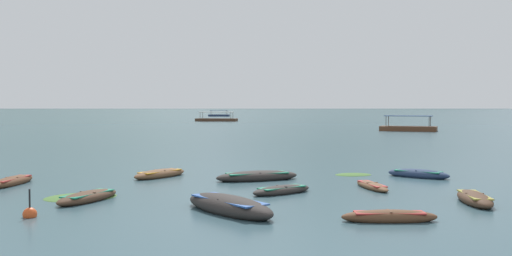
% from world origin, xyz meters
% --- Properties ---
extents(ground_plane, '(6000.00, 6000.00, 0.00)m').
position_xyz_m(ground_plane, '(0.00, 1500.00, 0.00)').
color(ground_plane, '#385660').
extents(mountain_1, '(2088.62, 2088.62, 615.11)m').
position_xyz_m(mountain_1, '(-904.57, 2261.76, 307.55)').
color(mountain_1, slate).
rests_on(mountain_1, ground).
extents(mountain_2, '(1339.86, 1339.86, 430.72)m').
position_xyz_m(mountain_2, '(183.67, 1914.37, 215.36)').
color(mountain_2, '#4C5B56').
rests_on(mountain_2, ground).
extents(rowboat_0, '(3.29, 2.74, 0.54)m').
position_xyz_m(rowboat_0, '(10.49, 24.78, 0.17)').
color(rowboat_0, navy).
rests_on(rowboat_0, ground).
extents(rowboat_1, '(4.04, 4.42, 0.76)m').
position_xyz_m(rowboat_1, '(1.35, 14.80, 0.23)').
color(rowboat_1, '#2D2826').
rests_on(rowboat_1, ground).
extents(rowboat_3, '(2.14, 3.50, 0.49)m').
position_xyz_m(rowboat_3, '(-4.37, 17.01, 0.15)').
color(rowboat_3, '#4C3323').
rests_on(rowboat_3, ground).
extents(rowboat_4, '(2.83, 3.56, 0.52)m').
position_xyz_m(rowboat_4, '(-3.05, 24.47, 0.16)').
color(rowboat_4, brown).
rests_on(rowboat_4, ground).
extents(rowboat_5, '(3.15, 0.93, 0.47)m').
position_xyz_m(rowboat_5, '(6.65, 13.45, 0.15)').
color(rowboat_5, brown).
rests_on(rowboat_5, ground).
extents(rowboat_6, '(1.43, 3.14, 0.36)m').
position_xyz_m(rowboat_6, '(7.36, 20.69, 0.11)').
color(rowboat_6, brown).
rests_on(rowboat_6, ground).
extents(rowboat_7, '(1.09, 3.61, 0.49)m').
position_xyz_m(rowboat_7, '(-9.47, 21.39, 0.15)').
color(rowboat_7, brown).
rests_on(rowboat_7, ground).
extents(rowboat_9, '(2.95, 2.66, 0.43)m').
position_xyz_m(rowboat_9, '(3.26, 19.14, 0.14)').
color(rowboat_9, '#2D2826').
rests_on(rowboat_9, ground).
extents(rowboat_10, '(1.20, 3.34, 0.54)m').
position_xyz_m(rowboat_10, '(10.62, 16.98, 0.17)').
color(rowboat_10, '#4C3323').
rests_on(rowboat_10, ground).
extents(rowboat_11, '(4.47, 2.79, 0.60)m').
position_xyz_m(rowboat_11, '(2.10, 23.39, 0.19)').
color(rowboat_11, '#2D2826').
rests_on(rowboat_11, ground).
extents(ferry_0, '(7.92, 3.58, 2.54)m').
position_xyz_m(ferry_0, '(-17.47, 203.60, 0.45)').
color(ferry_0, navy).
rests_on(ferry_0, ground).
extents(ferry_1, '(10.67, 4.71, 2.54)m').
position_xyz_m(ferry_1, '(-11.37, 134.98, 0.45)').
color(ferry_1, '#4C3323').
rests_on(ferry_1, ground).
extents(ferry_2, '(8.75, 5.70, 2.54)m').
position_xyz_m(ferry_2, '(23.25, 80.24, 0.45)').
color(ferry_2, brown).
rests_on(ferry_2, ground).
extents(mooring_buoy, '(0.47, 0.47, 1.08)m').
position_xyz_m(mooring_buoy, '(-5.24, 13.76, 0.11)').
color(mooring_buoy, '#DB4C1E').
rests_on(mooring_buoy, ground).
extents(weed_patch_0, '(3.71, 3.53, 0.14)m').
position_xyz_m(weed_patch_0, '(-4.96, 17.87, 0.00)').
color(weed_patch_0, '#477033').
rests_on(weed_patch_0, ground).
extents(weed_patch_1, '(2.24, 1.79, 0.14)m').
position_xyz_m(weed_patch_1, '(7.23, 25.73, 0.00)').
color(weed_patch_1, '#477033').
rests_on(weed_patch_1, ground).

